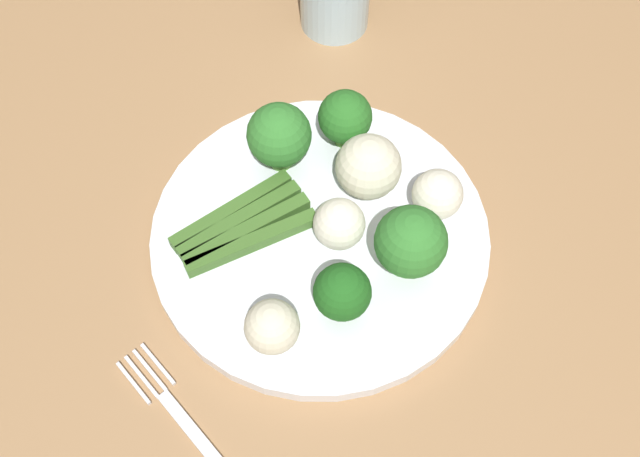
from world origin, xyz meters
name	(u,v)px	position (x,y,z in m)	size (l,w,h in m)	color
ground_plane	(341,414)	(0.00, 0.00, -0.01)	(6.00, 6.00, 0.02)	tan
dining_table	(355,236)	(0.00, 0.00, 0.62)	(1.14, 0.95, 0.73)	#9E754C
plate	(320,236)	(-0.07, -0.01, 0.74)	(0.30, 0.30, 0.01)	white
asparagus_bundle	(243,226)	(-0.12, 0.04, 0.75)	(0.13, 0.09, 0.01)	#3D6626
broccoli_outer_edge	(411,243)	(-0.06, -0.09, 0.79)	(0.06, 0.06, 0.07)	#609E3D
broccoli_near_center	(345,118)	(0.02, 0.03, 0.78)	(0.05, 0.05, 0.06)	#568E33
broccoli_left	(342,293)	(-0.12, -0.08, 0.78)	(0.05, 0.05, 0.06)	#4C7F2B
broccoli_front_left	(279,136)	(-0.04, 0.06, 0.79)	(0.06, 0.06, 0.07)	#609E3D
cauliflower_edge	(368,167)	(-0.01, -0.02, 0.78)	(0.06, 0.06, 0.06)	beige
cauliflower_front	(437,194)	(0.01, -0.08, 0.77)	(0.04, 0.04, 0.04)	silver
cauliflower_back	(272,327)	(-0.18, -0.05, 0.77)	(0.04, 0.04, 0.04)	beige
cauliflower_back_right	(339,224)	(-0.07, -0.03, 0.77)	(0.04, 0.04, 0.04)	silver
fork	(188,426)	(-0.27, -0.04, 0.73)	(0.04, 0.17, 0.00)	silver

